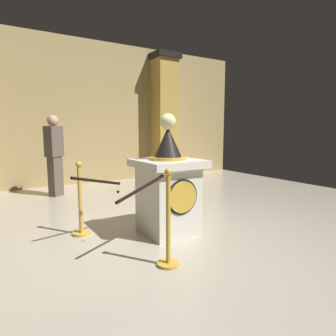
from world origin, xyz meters
name	(u,v)px	position (x,y,z in m)	size (l,w,h in m)	color
ground_plane	(157,236)	(0.00, 0.00, 0.00)	(10.53, 10.53, 0.00)	#B2A893
back_wall	(68,112)	(0.00, 4.47, 1.86)	(10.53, 0.16, 3.72)	tan
pedestal_clock	(168,188)	(0.21, 0.05, 0.64)	(0.84, 0.84, 1.65)	silver
stanchion_near	(80,210)	(-0.84, 0.62, 0.35)	(0.24, 0.24, 1.01)	gold
stanchion_far	(168,232)	(-0.32, -0.80, 0.37)	(0.24, 0.24, 1.05)	gold
velvet_rope	(118,185)	(-0.58, -0.09, 0.79)	(0.99, 1.01, 0.22)	black
column_right	(164,117)	(2.65, 4.13, 1.77)	(0.76, 0.76, 3.57)	black
bystander_guest	(54,153)	(-0.63, 3.27, 0.93)	(0.42, 0.39, 1.73)	brown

